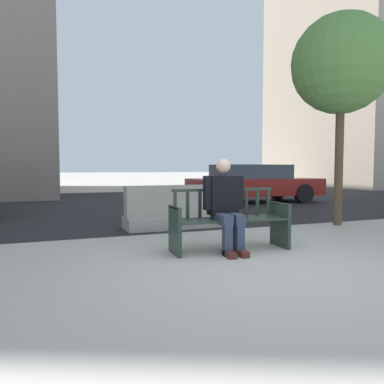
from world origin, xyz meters
TOP-DOWN VIEW (x-y plane):
  - ground_plane at (0.00, 0.00)m, footprint 200.00×200.00m
  - street_asphalt at (0.00, 8.70)m, footprint 120.00×12.00m
  - street_bench at (0.06, 1.07)m, footprint 1.72×0.62m
  - seated_person at (-0.04, 1.01)m, footprint 0.59×0.74m
  - jersey_barrier_centre at (-0.02, 3.25)m, footprint 2.01×0.70m
  - street_tree at (3.24, 2.38)m, footprint 2.01×2.01m
  - car_sedan_mid at (4.26, 7.48)m, footprint 4.59×1.99m

SIDE VIEW (x-z plane):
  - ground_plane at x=0.00m, z-range 0.00..0.00m
  - street_asphalt at x=0.00m, z-range 0.00..0.01m
  - jersey_barrier_centre at x=-0.02m, z-range -0.08..0.76m
  - street_bench at x=0.06m, z-range -0.04..0.84m
  - car_sedan_mid at x=4.26m, z-range 0.02..1.32m
  - seated_person at x=-0.04m, z-range 0.03..1.35m
  - street_tree at x=3.24m, z-range 1.12..5.42m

